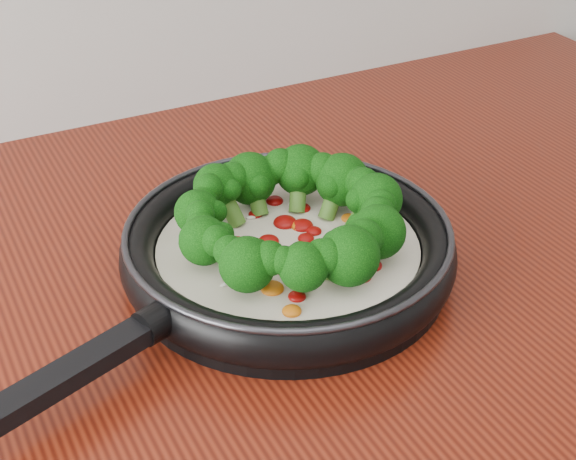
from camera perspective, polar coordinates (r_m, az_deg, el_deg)
skillet at (r=0.80m, az=0.01°, el=-0.82°), size 0.53×0.41×0.10m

